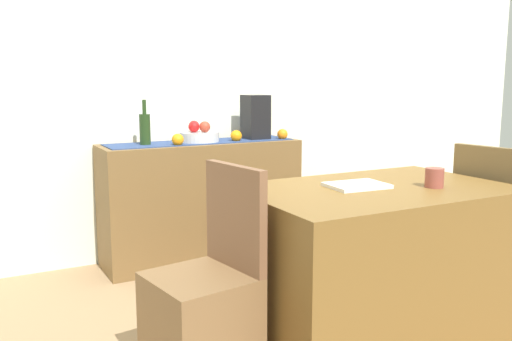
% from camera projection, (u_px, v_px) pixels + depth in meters
% --- Properties ---
extents(ground_plane, '(6.40, 6.40, 0.02)m').
position_uv_depth(ground_plane, '(289.00, 300.00, 3.17)').
color(ground_plane, '#9B7A56').
rests_on(ground_plane, ground).
extents(room_wall_rear, '(6.40, 0.06, 2.70)m').
position_uv_depth(room_wall_rear, '(207.00, 67.00, 3.98)').
color(room_wall_rear, silver).
rests_on(room_wall_rear, ground).
extents(sideboard_console, '(1.38, 0.42, 0.83)m').
position_uv_depth(sideboard_console, '(202.00, 201.00, 3.83)').
color(sideboard_console, brown).
rests_on(sideboard_console, ground).
extents(table_runner, '(1.30, 0.32, 0.01)m').
position_uv_depth(table_runner, '(201.00, 142.00, 3.76)').
color(table_runner, navy).
rests_on(table_runner, sideboard_console).
extents(fruit_bowl, '(0.28, 0.28, 0.07)m').
position_uv_depth(fruit_bowl, '(199.00, 137.00, 3.75)').
color(fruit_bowl, silver).
rests_on(fruit_bowl, table_runner).
extents(apple_left, '(0.08, 0.08, 0.08)m').
position_uv_depth(apple_left, '(194.00, 126.00, 3.78)').
color(apple_left, red).
rests_on(apple_left, fruit_bowl).
extents(apple_front, '(0.08, 0.08, 0.08)m').
position_uv_depth(apple_front, '(194.00, 127.00, 3.71)').
color(apple_front, red).
rests_on(apple_front, fruit_bowl).
extents(apple_rear, '(0.08, 0.08, 0.08)m').
position_uv_depth(apple_rear, '(205.00, 127.00, 3.72)').
color(apple_rear, '#AB3B28').
rests_on(apple_rear, fruit_bowl).
extents(wine_bottle, '(0.07, 0.07, 0.30)m').
position_uv_depth(wine_bottle, '(145.00, 129.00, 3.57)').
color(wine_bottle, '#213817').
rests_on(wine_bottle, sideboard_console).
extents(coffee_maker, '(0.16, 0.18, 0.32)m').
position_uv_depth(coffee_maker, '(255.00, 117.00, 3.94)').
color(coffee_maker, black).
rests_on(coffee_maker, sideboard_console).
extents(orange_loose_near_bowl, '(0.08, 0.08, 0.08)m').
position_uv_depth(orange_loose_near_bowl, '(236.00, 136.00, 3.81)').
color(orange_loose_near_bowl, orange).
rests_on(orange_loose_near_bowl, sideboard_console).
extents(orange_loose_far, '(0.08, 0.08, 0.08)m').
position_uv_depth(orange_loose_far, '(178.00, 140.00, 3.56)').
color(orange_loose_far, orange).
rests_on(orange_loose_far, sideboard_console).
extents(orange_loose_end, '(0.08, 0.08, 0.08)m').
position_uv_depth(orange_loose_end, '(282.00, 134.00, 3.94)').
color(orange_loose_end, orange).
rests_on(orange_loose_end, sideboard_console).
extents(dining_table, '(1.30, 0.84, 0.74)m').
position_uv_depth(dining_table, '(374.00, 260.00, 2.72)').
color(dining_table, brown).
rests_on(dining_table, ground).
extents(open_book, '(0.29, 0.23, 0.02)m').
position_uv_depth(open_book, '(357.00, 185.00, 2.65)').
color(open_book, white).
rests_on(open_book, dining_table).
extents(coffee_cup, '(0.09, 0.09, 0.09)m').
position_uv_depth(coffee_cup, '(434.00, 178.00, 2.64)').
color(coffee_cup, brown).
rests_on(coffee_cup, dining_table).
extents(chair_near_window, '(0.46, 0.46, 0.90)m').
position_uv_depth(chair_near_window, '(204.00, 316.00, 2.31)').
color(chair_near_window, brown).
rests_on(chair_near_window, ground).
extents(chair_by_corner, '(0.46, 0.46, 0.90)m').
position_uv_depth(chair_by_corner, '(497.00, 253.00, 3.15)').
color(chair_by_corner, brown).
rests_on(chair_by_corner, ground).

